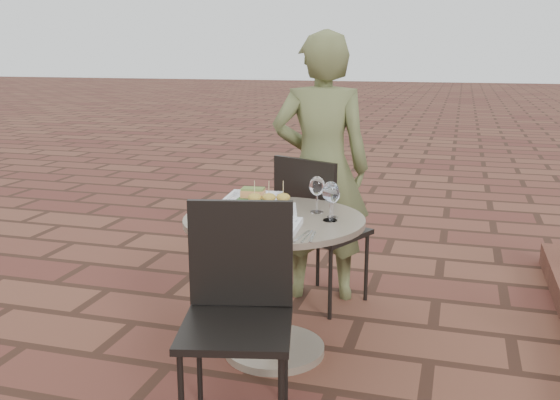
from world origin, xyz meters
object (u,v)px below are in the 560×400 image
(chair_near, at_px, (238,296))
(plate_salmon, at_px, (253,198))
(cafe_table, at_px, (274,264))
(diner, at_px, (321,168))
(plate_sliders, at_px, (269,208))
(chair_far, at_px, (315,220))
(plate_tuna, at_px, (270,226))

(chair_near, distance_m, plate_salmon, 0.93)
(cafe_table, relative_size, diner, 0.54)
(chair_near, bearing_deg, cafe_table, 79.15)
(cafe_table, height_order, plate_sliders, plate_sliders)
(plate_salmon, bearing_deg, diner, 66.02)
(chair_far, distance_m, plate_salmon, 0.50)
(cafe_table, relative_size, plate_sliders, 2.65)
(chair_far, relative_size, diner, 0.56)
(diner, relative_size, plate_salmon, 5.31)
(chair_near, distance_m, plate_sliders, 0.67)
(plate_salmon, xyz_separation_m, plate_tuna, (0.25, -0.49, -0.01))
(chair_far, distance_m, chair_near, 1.25)
(cafe_table, relative_size, chair_far, 0.97)
(cafe_table, height_order, chair_far, chair_far)
(diner, bearing_deg, chair_far, 81.35)
(plate_salmon, height_order, plate_sliders, plate_sliders)
(cafe_table, bearing_deg, plate_salmon, 126.50)
(chair_near, bearing_deg, plate_salmon, 91.41)
(plate_salmon, bearing_deg, chair_far, 55.20)
(chair_near, distance_m, plate_tuna, 0.43)
(plate_sliders, xyz_separation_m, plate_tuna, (0.08, -0.24, -0.02))
(chair_near, xyz_separation_m, plate_tuna, (0.02, 0.39, 0.20))
(plate_sliders, bearing_deg, chair_far, 81.44)
(chair_far, bearing_deg, plate_salmon, 79.78)
(diner, bearing_deg, plate_sliders, 72.44)
(cafe_table, bearing_deg, plate_sliders, 142.25)
(chair_far, bearing_deg, plate_sliders, 106.03)
(plate_tuna, bearing_deg, chair_near, -92.96)
(plate_sliders, relative_size, plate_tuna, 1.23)
(diner, distance_m, plate_sliders, 0.82)
(chair_near, xyz_separation_m, plate_salmon, (-0.23, 0.87, 0.20))
(chair_far, bearing_deg, cafe_table, 109.45)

